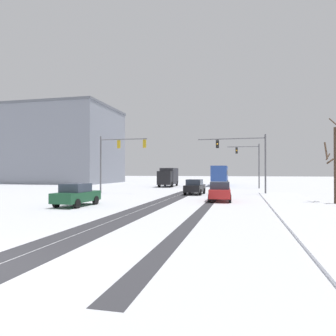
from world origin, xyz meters
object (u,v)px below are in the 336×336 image
object	(u,v)px
traffic_signal_near_right	(245,153)
box_truck_delivery	(168,177)
car_red_second	(220,191)
traffic_signal_far_right	(250,159)
office_building_far_left_block	(52,146)
bus_oncoming	(220,174)
bare_tree_sidewalk_mid	(335,162)
traffic_signal_near_left	(116,152)
car_dark_green_third	(76,195)
car_black_lead	(195,187)

from	to	relation	value
traffic_signal_near_right	box_truck_delivery	bearing A→B (deg)	129.74
car_red_second	traffic_signal_far_right	bearing A→B (deg)	81.44
car_red_second	office_building_far_left_block	distance (m)	51.56
box_truck_delivery	office_building_far_left_block	size ratio (longest dim) A/B	0.27
bus_oncoming	bare_tree_sidewalk_mid	distance (m)	30.17
bare_tree_sidewalk_mid	car_red_second	bearing A→B (deg)	-179.96
office_building_far_left_block	traffic_signal_near_right	bearing A→B (deg)	-31.74
box_truck_delivery	traffic_signal_near_right	bearing A→B (deg)	-50.26
traffic_signal_far_right	traffic_signal_near_left	bearing A→B (deg)	-137.21
office_building_far_left_block	bus_oncoming	bearing A→B (deg)	-8.58
car_red_second	car_dark_green_third	bearing A→B (deg)	-148.00
car_black_lead	traffic_signal_far_right	bearing A→B (deg)	65.45
traffic_signal_near_left	office_building_far_left_block	bearing A→B (deg)	134.13
car_black_lead	office_building_far_left_block	size ratio (longest dim) A/B	0.15
car_red_second	bus_oncoming	distance (m)	28.29
car_black_lead	office_building_far_left_block	bearing A→B (deg)	142.73
car_black_lead	car_red_second	bearing A→B (deg)	-65.72
traffic_signal_far_right	traffic_signal_near_left	world-z (taller)	same
traffic_signal_far_right	traffic_signal_near_left	size ratio (longest dim) A/B	1.00
bus_oncoming	bare_tree_sidewalk_mid	world-z (taller)	bare_tree_sidewalk_mid
car_red_second	bare_tree_sidewalk_mid	distance (m)	9.16
traffic_signal_near_right	car_black_lead	distance (m)	6.70
bus_oncoming	bare_tree_sidewalk_mid	bearing A→B (deg)	-69.33
traffic_signal_near_left	car_black_lead	bearing A→B (deg)	2.24
bus_oncoming	car_black_lead	bearing A→B (deg)	-93.58
car_red_second	bus_oncoming	size ratio (longest dim) A/B	0.38
traffic_signal_near_right	car_dark_green_third	size ratio (longest dim) A/B	1.78
traffic_signal_near_right	bare_tree_sidewalk_mid	world-z (taller)	bare_tree_sidewalk_mid
traffic_signal_far_right	bus_oncoming	bearing A→B (deg)	122.62
traffic_signal_far_right	car_dark_green_third	size ratio (longest dim) A/B	1.56
traffic_signal_far_right	bare_tree_sidewalk_mid	size ratio (longest dim) A/B	0.99
car_dark_green_third	bus_oncoming	xyz separation A→B (m)	(7.99, 34.33, 1.18)
traffic_signal_far_right	box_truck_delivery	size ratio (longest dim) A/B	0.87
traffic_signal_near_left	traffic_signal_near_right	bearing A→B (deg)	8.33
car_red_second	box_truck_delivery	bearing A→B (deg)	113.01
car_red_second	office_building_far_left_block	size ratio (longest dim) A/B	0.15
car_red_second	bus_oncoming	bearing A→B (deg)	93.65
car_dark_green_third	box_truck_delivery	bearing A→B (deg)	90.02
car_black_lead	car_red_second	distance (m)	7.61
traffic_signal_far_right	bus_oncoming	xyz separation A→B (m)	(-4.89, 7.64, -2.34)
car_dark_green_third	bare_tree_sidewalk_mid	distance (m)	19.76
car_black_lead	box_truck_delivery	xyz separation A→B (m)	(-6.67, 16.15, 0.82)
box_truck_delivery	bus_oncoming	bearing A→B (deg)	32.62
traffic_signal_far_right	bare_tree_sidewalk_mid	distance (m)	21.38
box_truck_delivery	office_building_far_left_block	world-z (taller)	office_building_far_left_block
car_red_second	box_truck_delivery	size ratio (longest dim) A/B	0.56
office_building_far_left_block	bare_tree_sidewalk_mid	bearing A→B (deg)	-35.56
car_red_second	box_truck_delivery	world-z (taller)	box_truck_delivery
traffic_signal_near_left	office_building_far_left_block	world-z (taller)	office_building_far_left_block
car_black_lead	bare_tree_sidewalk_mid	xyz separation A→B (m)	(11.97, -6.93, 2.38)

